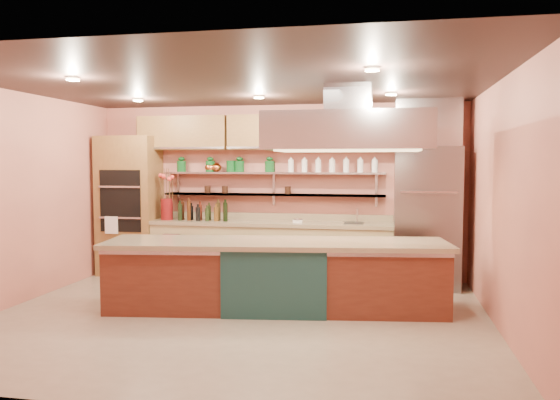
% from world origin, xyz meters
% --- Properties ---
extents(floor, '(6.00, 5.00, 0.02)m').
position_xyz_m(floor, '(0.00, 0.00, -0.01)').
color(floor, gray).
rests_on(floor, ground).
extents(ceiling, '(6.00, 5.00, 0.02)m').
position_xyz_m(ceiling, '(0.00, 0.00, 2.80)').
color(ceiling, black).
rests_on(ceiling, wall_back).
extents(wall_back, '(6.00, 0.04, 2.80)m').
position_xyz_m(wall_back, '(0.00, 2.50, 1.40)').
color(wall_back, '#C6715D').
rests_on(wall_back, floor).
extents(wall_front, '(6.00, 0.04, 2.80)m').
position_xyz_m(wall_front, '(0.00, -2.50, 1.40)').
color(wall_front, '#C6715D').
rests_on(wall_front, floor).
extents(wall_left, '(0.04, 5.00, 2.80)m').
position_xyz_m(wall_left, '(-3.00, 0.00, 1.40)').
color(wall_left, '#C6715D').
rests_on(wall_left, floor).
extents(wall_right, '(0.04, 5.00, 2.80)m').
position_xyz_m(wall_right, '(3.00, 0.00, 1.40)').
color(wall_right, '#C6715D').
rests_on(wall_right, floor).
extents(oven_stack, '(0.95, 0.64, 2.30)m').
position_xyz_m(oven_stack, '(-2.45, 2.18, 1.15)').
color(oven_stack, brown).
rests_on(oven_stack, floor).
extents(refrigerator, '(0.95, 0.72, 2.10)m').
position_xyz_m(refrigerator, '(2.35, 2.14, 1.05)').
color(refrigerator, gray).
rests_on(refrigerator, floor).
extents(back_counter, '(3.84, 0.64, 0.93)m').
position_xyz_m(back_counter, '(-0.05, 2.20, 0.47)').
color(back_counter, tan).
rests_on(back_counter, floor).
extents(wall_shelf_lower, '(3.60, 0.26, 0.03)m').
position_xyz_m(wall_shelf_lower, '(-0.05, 2.37, 1.35)').
color(wall_shelf_lower, '#AAACB1').
rests_on(wall_shelf_lower, wall_back).
extents(wall_shelf_upper, '(3.60, 0.26, 0.03)m').
position_xyz_m(wall_shelf_upper, '(-0.05, 2.37, 1.70)').
color(wall_shelf_upper, '#AAACB1').
rests_on(wall_shelf_upper, wall_back).
extents(upper_cabinets, '(4.60, 0.36, 0.55)m').
position_xyz_m(upper_cabinets, '(0.00, 2.32, 2.35)').
color(upper_cabinets, brown).
rests_on(upper_cabinets, wall_back).
extents(range_hood, '(2.00, 1.00, 0.45)m').
position_xyz_m(range_hood, '(1.29, 0.47, 2.25)').
color(range_hood, '#AAACB1').
rests_on(range_hood, ceiling).
extents(ceiling_downlights, '(4.00, 2.80, 0.02)m').
position_xyz_m(ceiling_downlights, '(0.00, 0.20, 2.77)').
color(ceiling_downlights, '#FFE5A5').
rests_on(ceiling_downlights, ceiling).
extents(island, '(4.30, 1.47, 0.88)m').
position_xyz_m(island, '(0.39, 0.47, 0.44)').
color(island, '#5E281A').
rests_on(island, floor).
extents(flower_vase, '(0.25, 0.25, 0.35)m').
position_xyz_m(flower_vase, '(-1.78, 2.15, 1.10)').
color(flower_vase, maroon).
rests_on(flower_vase, back_counter).
extents(oil_bottle_cluster, '(0.90, 0.29, 0.28)m').
position_xyz_m(oil_bottle_cluster, '(-1.15, 2.15, 1.07)').
color(oil_bottle_cluster, black).
rests_on(oil_bottle_cluster, back_counter).
extents(kitchen_scale, '(0.17, 0.15, 0.08)m').
position_xyz_m(kitchen_scale, '(0.40, 2.15, 0.97)').
color(kitchen_scale, white).
rests_on(kitchen_scale, back_counter).
extents(bar_faucet, '(0.04, 0.04, 0.24)m').
position_xyz_m(bar_faucet, '(1.32, 2.25, 1.05)').
color(bar_faucet, white).
rests_on(bar_faucet, back_counter).
extents(copper_kettle, '(0.18, 0.18, 0.14)m').
position_xyz_m(copper_kettle, '(-1.00, 2.37, 1.79)').
color(copper_kettle, '#C1602C').
rests_on(copper_kettle, wall_shelf_upper).
extents(green_canister, '(0.16, 0.16, 0.18)m').
position_xyz_m(green_canister, '(-0.74, 2.37, 1.81)').
color(green_canister, '#0F471A').
rests_on(green_canister, wall_shelf_upper).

